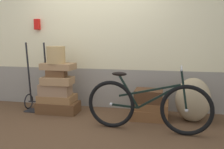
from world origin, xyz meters
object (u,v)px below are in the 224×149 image
suitcase_5 (58,66)px  suitcase_8 (149,96)px  suitcase_3 (58,81)px  bicycle (147,106)px  luggage_trolley (38,95)px  suitcase_0 (58,107)px  suitcase_2 (55,89)px  suitcase_1 (57,98)px  suitcase_4 (57,73)px  wicker_basket (56,55)px  suitcase_6 (149,113)px  suitcase_7 (152,105)px  burlap_sack (193,100)px

suitcase_5 → suitcase_8: bearing=1.5°
suitcase_3 → bicycle: bicycle is taller
luggage_trolley → suitcase_0: bearing=-9.7°
suitcase_2 → luggage_trolley: size_ratio=0.43×
suitcase_1 → bicycle: 1.73m
suitcase_0 → suitcase_2: suitcase_2 is taller
suitcase_4 → wicker_basket: bearing=110.4°
suitcase_0 → suitcase_2: size_ratio=1.35×
suitcase_2 → suitcase_6: suitcase_2 is taller
suitcase_6 → wicker_basket: size_ratio=1.89×
bicycle → suitcase_7: bearing=84.7°
suitcase_2 → suitcase_3: size_ratio=1.01×
suitcase_3 → suitcase_2: bearing=159.2°
suitcase_3 → suitcase_5: suitcase_5 is taller
luggage_trolley → suitcase_8: bearing=-2.3°
suitcase_1 → burlap_sack: (2.32, 0.00, 0.10)m
suitcase_1 → suitcase_3: size_ratio=1.19×
suitcase_3 → luggage_trolley: size_ratio=0.42×
suitcase_5 → wicker_basket: 0.21m
suitcase_6 → luggage_trolley: bearing=176.6°
wicker_basket → burlap_sack: size_ratio=0.45×
suitcase_1 → suitcase_3: (0.04, -0.05, 0.33)m
bicycle → suitcase_0: bearing=161.3°
luggage_trolley → burlap_sack: luggage_trolley is taller
suitcase_1 → burlap_sack: size_ratio=0.89×
suitcase_7 → suitcase_8: 0.17m
suitcase_0 → bicycle: 1.71m
suitcase_1 → suitcase_3: bearing=-51.6°
suitcase_6 → suitcase_3: bearing=179.9°
suitcase_7 → suitcase_8: suitcase_8 is taller
suitcase_7 → bicycle: (-0.05, -0.57, 0.15)m
suitcase_3 → wicker_basket: bearing=133.3°
suitcase_8 → suitcase_0: bearing=-178.6°
wicker_basket → suitcase_6: bearing=1.0°
luggage_trolley → suitcase_2: bearing=-11.8°
suitcase_2 → suitcase_4: bearing=-20.1°
suitcase_0 → suitcase_7: size_ratio=1.38×
suitcase_0 → suitcase_7: 1.66m
suitcase_6 → wicker_basket: bearing=179.0°
suitcase_8 → burlap_sack: (0.70, 0.03, -0.04)m
suitcase_0 → burlap_sack: (2.30, 0.03, 0.26)m
suitcase_7 → suitcase_6: bearing=-178.5°
suitcase_0 → suitcase_1: suitcase_1 is taller
suitcase_3 → suitcase_5: size_ratio=0.93×
suitcase_4 → wicker_basket: (-0.01, 0.02, 0.32)m
suitcase_8 → wicker_basket: bearing=-178.5°
suitcase_1 → wicker_basket: 0.78m
suitcase_8 → luggage_trolley: size_ratio=0.36×
suitcase_8 → bicycle: bicycle is taller
wicker_basket → bicycle: size_ratio=0.18×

